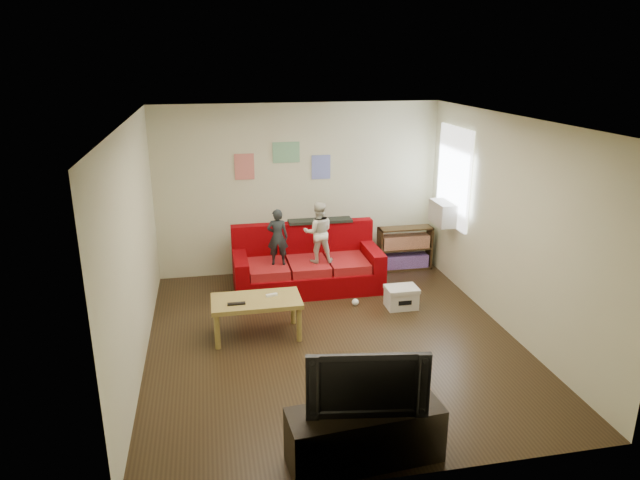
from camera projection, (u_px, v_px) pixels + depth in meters
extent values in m
cube|color=#332514|center=(332.00, 340.00, 7.12)|extent=(4.50, 5.00, 0.01)
cube|color=white|center=(334.00, 119.00, 6.28)|extent=(4.50, 5.00, 0.01)
cube|color=beige|center=(299.00, 190.00, 9.04)|extent=(4.50, 0.01, 2.70)
cube|color=beige|center=(404.00, 333.00, 4.36)|extent=(4.50, 0.01, 2.70)
cube|color=beige|center=(134.00, 248.00, 6.28)|extent=(0.01, 5.00, 2.70)
cube|color=beige|center=(509.00, 226.00, 7.12)|extent=(0.01, 5.00, 2.70)
cube|color=#780005|center=(307.00, 278.00, 8.62)|extent=(2.19, 0.99, 0.33)
cube|color=#780005|center=(303.00, 241.00, 8.85)|extent=(2.19, 0.20, 0.60)
cube|color=#780005|center=(240.00, 264.00, 8.35)|extent=(0.20, 0.99, 0.27)
cube|color=#780005|center=(371.00, 255.00, 8.71)|extent=(0.20, 0.99, 0.27)
cube|color=maroon|center=(268.00, 269.00, 8.37)|extent=(0.57, 0.75, 0.13)
cube|color=maroon|center=(308.00, 266.00, 8.48)|extent=(0.57, 0.75, 0.13)
cube|color=maroon|center=(347.00, 263.00, 8.59)|extent=(0.57, 0.75, 0.13)
cube|color=black|center=(320.00, 221.00, 8.80)|extent=(0.99, 0.24, 0.04)
imported|color=black|center=(278.00, 237.00, 8.23)|extent=(0.34, 0.26, 0.84)
imported|color=silver|center=(318.00, 232.00, 8.33)|extent=(0.46, 0.37, 0.91)
cube|color=#A28A40|center=(256.00, 301.00, 7.08)|extent=(1.11, 0.61, 0.06)
cylinder|color=#A28A40|center=(217.00, 332.00, 6.83)|extent=(0.07, 0.07, 0.44)
cylinder|color=#A28A40|center=(299.00, 325.00, 7.01)|extent=(0.07, 0.07, 0.44)
cylinder|color=#A28A40|center=(216.00, 314.00, 7.29)|extent=(0.07, 0.07, 0.44)
cylinder|color=#A28A40|center=(293.00, 308.00, 7.48)|extent=(0.07, 0.07, 0.44)
cube|color=black|center=(236.00, 304.00, 6.91)|extent=(0.22, 0.05, 0.02)
cube|color=white|center=(272.00, 295.00, 7.15)|extent=(0.15, 0.07, 0.03)
cube|color=#3A2915|center=(380.00, 250.00, 9.30)|extent=(0.03, 0.27, 0.71)
cube|color=#3A2915|center=(429.00, 247.00, 9.46)|extent=(0.03, 0.27, 0.71)
cube|color=#3A2915|center=(404.00, 268.00, 9.48)|extent=(0.89, 0.27, 0.03)
cube|color=#3A2915|center=(406.00, 228.00, 9.27)|extent=(0.89, 0.27, 0.03)
cube|color=#3A2915|center=(405.00, 248.00, 9.38)|extent=(0.83, 0.27, 0.02)
cube|color=#5A3F8C|center=(404.00, 261.00, 9.45)|extent=(0.78, 0.22, 0.21)
cube|color=brown|center=(405.00, 241.00, 9.34)|extent=(0.78, 0.22, 0.21)
cube|color=white|center=(454.00, 177.00, 8.56)|extent=(0.04, 1.08, 1.48)
cube|color=#B7B2A3|center=(444.00, 213.00, 8.71)|extent=(0.28, 0.55, 0.35)
cube|color=#D87266|center=(244.00, 167.00, 8.74)|extent=(0.30, 0.01, 0.40)
cube|color=#72B27F|center=(286.00, 152.00, 8.80)|extent=(0.42, 0.01, 0.32)
cube|color=#727FCC|center=(321.00, 167.00, 8.98)|extent=(0.30, 0.01, 0.38)
cube|color=silver|center=(401.00, 299.00, 7.98)|extent=(0.42, 0.31, 0.25)
cube|color=silver|center=(402.00, 289.00, 7.94)|extent=(0.44, 0.34, 0.05)
cube|color=black|center=(405.00, 303.00, 7.83)|extent=(0.19, 0.00, 0.06)
cube|color=black|center=(365.00, 435.00, 4.93)|extent=(1.37, 0.55, 0.50)
imported|color=black|center=(366.00, 380.00, 4.76)|extent=(1.03, 0.29, 0.59)
sphere|color=white|center=(355.00, 302.00, 8.07)|extent=(0.11, 0.11, 0.10)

